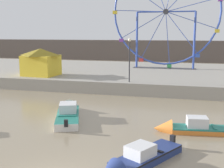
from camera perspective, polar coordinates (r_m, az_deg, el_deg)
The scene contains 8 objects.
quay_promenade at distance 38.49m, azimuth 7.05°, elevation 1.75°, with size 110.00×21.05×1.24m, color gray.
distant_town_skyline at distance 64.10m, azimuth 10.20°, elevation 6.34°, with size 140.00×3.00×4.40m, color #564C47.
motorboat_navy_blue at distance 13.86m, azimuth 4.35°, elevation -14.72°, with size 3.69×5.19×1.35m.
motorboat_orange_hull at distance 18.88m, azimuth 14.82°, elevation -8.22°, with size 5.41×1.88×1.39m.
motorboat_white_red_stripe at distance 21.90m, azimuth -8.43°, elevation -5.33°, with size 3.50×6.19×1.57m.
ferris_wheel_blue_frame at distance 40.51m, azimuth 10.38°, elevation 13.32°, with size 14.23×1.20×14.56m.
carnival_booth_yellow_awning at distance 34.28m, azimuth -13.61°, elevation 4.27°, with size 4.16×3.73×3.05m.
promenade_lamp_near at distance 28.81m, azimuth 3.41°, elevation 5.84°, with size 0.32×0.32×4.27m.
Camera 1 is at (4.97, -9.54, 6.06)m, focal length 47.21 mm.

